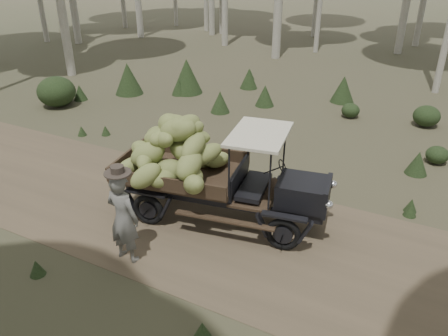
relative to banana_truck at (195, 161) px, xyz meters
The scene contains 5 objects.
ground 1.77m from the banana_truck, behind, with size 120.00×120.00×0.00m, color #473D2B.
dirt_track 1.77m from the banana_truck, behind, with size 70.00×4.00×0.01m, color brown.
banana_truck is the anchor object (origin of this frame).
farmer 1.84m from the banana_truck, 103.04° to the right, with size 0.64×0.47×1.85m.
undergrowth 2.74m from the banana_truck, 129.47° to the right, with size 16.01×21.92×1.38m.
Camera 1 is at (5.24, -6.35, 5.01)m, focal length 35.00 mm.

